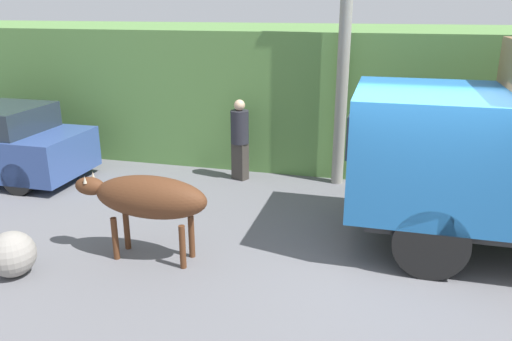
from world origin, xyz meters
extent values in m
plane|color=slate|center=(0.00, 0.00, 0.00)|extent=(60.00, 60.00, 0.00)
cube|color=#568442|center=(0.00, 6.02, 1.52)|extent=(32.00, 5.04, 3.04)
cube|color=#8CC69E|center=(-2.72, 4.97, 1.22)|extent=(5.90, 2.40, 2.44)
cube|color=#4C4742|center=(-2.72, 4.97, 2.52)|extent=(6.20, 2.70, 0.16)
cube|color=#236BB2|center=(0.11, 0.82, 1.55)|extent=(2.13, 2.42, 1.71)
cube|color=#232D38|center=(-0.97, 0.82, 1.85)|extent=(0.04, 2.06, 0.60)
cylinder|color=black|center=(0.22, -0.12, 0.51)|extent=(1.02, 0.53, 1.02)
ellipsoid|color=#512D19|center=(-3.65, -0.73, 0.96)|extent=(1.70, 0.62, 0.62)
ellipsoid|color=#512D19|center=(-4.62, -0.73, 1.04)|extent=(0.46, 0.27, 0.27)
cone|color=#B7AD93|center=(-4.62, -0.83, 1.18)|extent=(0.06, 0.06, 0.11)
cone|color=#B7AD93|center=(-4.62, -0.62, 1.18)|extent=(0.06, 0.06, 0.11)
cylinder|color=#512D19|center=(-4.18, -0.90, 0.33)|extent=(0.09, 0.09, 0.65)
cylinder|color=#512D19|center=(-4.18, -0.56, 0.33)|extent=(0.09, 0.09, 0.65)
cylinder|color=#512D19|center=(-3.12, -0.90, 0.33)|extent=(0.09, 0.09, 0.65)
cylinder|color=#512D19|center=(-3.12, -0.56, 0.33)|extent=(0.09, 0.09, 0.65)
cylinder|color=black|center=(-7.36, 1.03, 0.33)|extent=(0.66, 0.29, 0.66)
cube|color=#38332D|center=(-3.42, 2.98, 0.40)|extent=(0.38, 0.33, 0.80)
cylinder|color=#26262D|center=(-3.42, 2.98, 1.14)|extent=(0.51, 0.51, 0.69)
sphere|color=#DBB28E|center=(-3.42, 2.98, 1.60)|extent=(0.23, 0.23, 0.23)
cylinder|color=gray|center=(-1.38, 3.27, 2.75)|extent=(0.24, 0.24, 5.51)
sphere|color=gray|center=(-5.31, -1.67, 0.32)|extent=(0.64, 0.64, 0.64)
camera|label=1|loc=(-0.52, -6.74, 3.57)|focal=35.00mm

